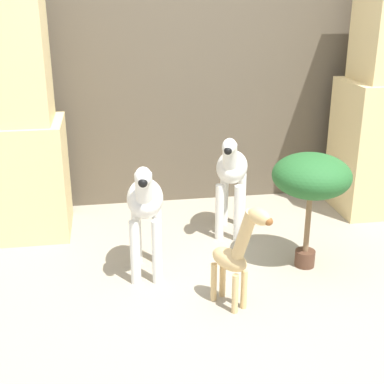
{
  "coord_description": "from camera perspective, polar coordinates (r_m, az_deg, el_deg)",
  "views": [
    {
      "loc": [
        -0.68,
        -2.25,
        1.52
      ],
      "look_at": [
        -0.19,
        0.7,
        0.39
      ],
      "focal_mm": 50.0,
      "sensor_mm": 36.0,
      "label": 1
    }
  ],
  "objects": [
    {
      "name": "zebra_right",
      "position": [
        3.43,
        4.22,
        1.95
      ],
      "size": [
        0.3,
        0.47,
        0.69
      ],
      "color": "silver",
      "rests_on": "ground_plane"
    },
    {
      "name": "potted_palm_front",
      "position": [
        3.03,
        12.63,
        1.43
      ],
      "size": [
        0.44,
        0.44,
        0.68
      ],
      "color": "#513323",
      "rests_on": "ground_plane"
    },
    {
      "name": "wall_back",
      "position": [
        3.93,
        0.72,
        14.64
      ],
      "size": [
        6.4,
        0.08,
        2.2
      ],
      "color": "brown",
      "rests_on": "ground_plane"
    },
    {
      "name": "zebra_left",
      "position": [
        2.92,
        -5.02,
        -1.54
      ],
      "size": [
        0.23,
        0.46,
        0.69
      ],
      "color": "silver",
      "rests_on": "ground_plane"
    },
    {
      "name": "giraffe_figurine",
      "position": [
        2.64,
        4.79,
        -6.49
      ],
      "size": [
        0.27,
        0.35,
        0.59
      ],
      "color": "tan",
      "rests_on": "ground_plane"
    },
    {
      "name": "ground_plane",
      "position": [
        2.8,
        6.4,
        -12.28
      ],
      "size": [
        14.0,
        14.0,
        0.0
      ],
      "primitive_type": "plane",
      "color": "#9E937F"
    }
  ]
}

